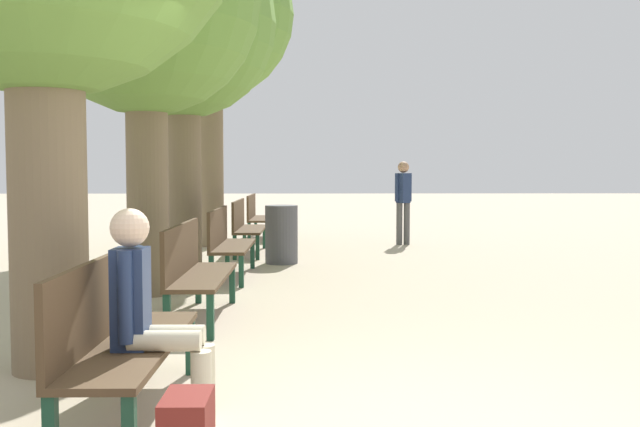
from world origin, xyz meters
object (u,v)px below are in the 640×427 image
(bench_row_2, at_px, (226,238))
(pedestrian_near, at_px, (403,197))
(tree_row_3, at_px, (210,18))
(bench_row_4, at_px, (257,214))
(tree_row_2, at_px, (183,29))
(bench_row_0, at_px, (117,327))
(tree_row_1, at_px, (145,4))
(bench_row_3, at_px, (245,223))
(bench_row_1, at_px, (193,265))
(trash_bin, at_px, (281,234))
(person_seated, at_px, (151,310))

(bench_row_2, xyz_separation_m, pedestrian_near, (2.91, 4.15, 0.39))
(tree_row_3, bearing_deg, bench_row_4, 62.85)
(tree_row_3, bearing_deg, tree_row_2, -90.00)
(bench_row_4, relative_size, tree_row_3, 0.30)
(bench_row_2, height_order, bench_row_4, same)
(bench_row_0, relative_size, pedestrian_near, 1.11)
(bench_row_2, xyz_separation_m, tree_row_1, (-0.74, -1.31, 2.78))
(bench_row_0, distance_m, tree_row_3, 10.06)
(bench_row_3, height_order, bench_row_4, same)
(bench_row_1, distance_m, trash_bin, 4.17)
(bench_row_1, distance_m, person_seated, 2.85)
(bench_row_2, bearing_deg, tree_row_1, -119.49)
(tree_row_3, height_order, pedestrian_near, tree_row_3)
(bench_row_4, bearing_deg, bench_row_0, -90.00)
(bench_row_3, relative_size, trash_bin, 1.98)
(bench_row_0, distance_m, tree_row_1, 4.98)
(tree_row_1, bearing_deg, bench_row_1, -61.90)
(tree_row_2, distance_m, pedestrian_near, 5.40)
(pedestrian_near, distance_m, trash_bin, 3.54)
(bench_row_1, relative_size, bench_row_2, 1.00)
(pedestrian_near, bearing_deg, bench_row_4, 157.03)
(bench_row_0, height_order, tree_row_3, tree_row_3)
(tree_row_2, height_order, tree_row_3, tree_row_3)
(tree_row_2, bearing_deg, bench_row_0, -83.51)
(bench_row_1, xyz_separation_m, bench_row_2, (0.00, 2.69, 0.00))
(person_seated, bearing_deg, tree_row_1, 102.95)
(person_seated, bearing_deg, bench_row_3, 91.62)
(trash_bin, bearing_deg, bench_row_3, 118.34)
(tree_row_2, distance_m, tree_row_3, 2.92)
(bench_row_0, xyz_separation_m, tree_row_3, (-0.74, 9.31, 3.73))
(tree_row_3, bearing_deg, bench_row_3, -59.41)
(tree_row_1, bearing_deg, tree_row_3, 90.00)
(bench_row_0, distance_m, trash_bin, 6.84)
(bench_row_3, relative_size, pedestrian_near, 1.11)
(tree_row_3, height_order, person_seated, tree_row_3)
(tree_row_1, bearing_deg, bench_row_0, -79.72)
(tree_row_2, relative_size, pedestrian_near, 3.09)
(bench_row_3, height_order, tree_row_2, tree_row_2)
(pedestrian_near, bearing_deg, person_seated, -105.46)
(bench_row_3, distance_m, tree_row_3, 4.00)
(bench_row_0, height_order, tree_row_2, tree_row_2)
(tree_row_3, height_order, trash_bin, tree_row_3)
(bench_row_0, height_order, tree_row_1, tree_row_1)
(pedestrian_near, bearing_deg, bench_row_2, -125.03)
(bench_row_2, xyz_separation_m, trash_bin, (0.68, 1.43, -0.08))
(bench_row_2, distance_m, bench_row_3, 2.69)
(bench_row_1, bearing_deg, bench_row_0, -90.00)
(bench_row_2, bearing_deg, bench_row_0, -90.00)
(trash_bin, bearing_deg, bench_row_2, -115.44)
(tree_row_3, relative_size, person_seated, 4.80)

